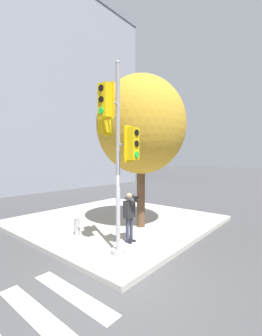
{
  "coord_description": "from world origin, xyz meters",
  "views": [
    {
      "loc": [
        -4.07,
        -3.76,
        2.98
      ],
      "look_at": [
        1.44,
        0.86,
        2.69
      ],
      "focal_mm": 24.0,
      "sensor_mm": 36.0,
      "label": 1
    }
  ],
  "objects_px": {
    "person_photographer": "(130,213)",
    "street_tree": "(141,125)",
    "traffic_signal_pole": "(115,139)",
    "fire_hydrant": "(77,226)"
  },
  "relations": [
    {
      "from": "traffic_signal_pole",
      "to": "person_photographer",
      "type": "distance_m",
      "value": 2.64
    },
    {
      "from": "traffic_signal_pole",
      "to": "street_tree",
      "type": "bearing_deg",
      "value": 22.57
    },
    {
      "from": "street_tree",
      "to": "fire_hydrant",
      "type": "distance_m",
      "value": 4.67
    },
    {
      "from": "traffic_signal_pole",
      "to": "person_photographer",
      "type": "height_order",
      "value": "traffic_signal_pole"
    },
    {
      "from": "street_tree",
      "to": "fire_hydrant",
      "type": "height_order",
      "value": "street_tree"
    },
    {
      "from": "person_photographer",
      "to": "street_tree",
      "type": "distance_m",
      "value": 3.68
    },
    {
      "from": "traffic_signal_pole",
      "to": "fire_hydrant",
      "type": "bearing_deg",
      "value": 81.95
    },
    {
      "from": "traffic_signal_pole",
      "to": "street_tree",
      "type": "xyz_separation_m",
      "value": [
        2.69,
        1.12,
        0.8
      ]
    },
    {
      "from": "traffic_signal_pole",
      "to": "street_tree",
      "type": "relative_size",
      "value": 0.91
    },
    {
      "from": "person_photographer",
      "to": "street_tree",
      "type": "xyz_separation_m",
      "value": [
        1.64,
        0.77,
        3.2
      ]
    }
  ]
}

